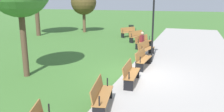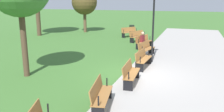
# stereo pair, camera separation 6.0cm
# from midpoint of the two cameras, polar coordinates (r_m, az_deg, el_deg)

# --- Properties ---
(ground_plane) EXTENTS (120.00, 120.00, 0.00)m
(ground_plane) POSITION_cam_midpoint_polar(r_m,az_deg,el_deg) (11.03, 6.82, -4.59)
(ground_plane) COLOR #3D6B2D
(path_paving) EXTENTS (37.14, 5.67, 0.01)m
(path_paving) POSITION_cam_midpoint_polar(r_m,az_deg,el_deg) (10.81, 17.72, -5.53)
(path_paving) COLOR #A39E99
(path_paving) RESTS_ON ground
(bench_0) EXTENTS (1.67, 1.35, 0.89)m
(bench_0) POSITION_cam_midpoint_polar(r_m,az_deg,el_deg) (21.85, 4.35, 5.89)
(bench_0) COLOR #996633
(bench_0) RESTS_ON ground
(bench_1) EXTENTS (1.73, 1.19, 0.89)m
(bench_1) POSITION_cam_midpoint_polar(r_m,az_deg,el_deg) (19.47, 6.33, 4.87)
(bench_1) COLOR #996633
(bench_1) RESTS_ON ground
(bench_2) EXTENTS (1.76, 1.00, 0.89)m
(bench_2) POSITION_cam_midpoint_polar(r_m,az_deg,el_deg) (17.02, 7.76, 3.55)
(bench_2) COLOR #996633
(bench_2) RESTS_ON ground
(bench_3) EXTENTS (1.76, 0.80, 0.89)m
(bench_3) POSITION_cam_midpoint_polar(r_m,az_deg,el_deg) (14.56, 8.38, 1.79)
(bench_3) COLOR #996633
(bench_3) RESTS_ON ground
(bench_4) EXTENTS (1.73, 0.58, 0.89)m
(bench_4) POSITION_cam_midpoint_polar(r_m,az_deg,el_deg) (12.11, 7.67, -0.63)
(bench_4) COLOR #996633
(bench_4) RESTS_ON ground
(bench_5) EXTENTS (1.73, 0.58, 0.89)m
(bench_5) POSITION_cam_midpoint_polar(r_m,az_deg,el_deg) (9.74, 4.66, -4.12)
(bench_5) COLOR #996633
(bench_5) RESTS_ON ground
(bench_6) EXTENTS (1.76, 0.80, 0.89)m
(bench_6) POSITION_cam_midpoint_polar(r_m,az_deg,el_deg) (7.61, -2.62, -9.36)
(bench_6) COLOR #996633
(bench_6) RESTS_ON ground
(person_seated) EXTENTS (0.46, 0.59, 1.20)m
(person_seated) POSITION_cam_midpoint_polar(r_m,az_deg,el_deg) (16.72, 7.79, 3.94)
(person_seated) COLOR maroon
(person_seated) RESTS_ON ground
(tree_3) EXTENTS (2.63, 2.63, 4.45)m
(tree_3) POSITION_cam_midpoint_polar(r_m,az_deg,el_deg) (24.97, -6.67, 12.91)
(tree_3) COLOR brown
(tree_3) RESTS_ON ground
(lamp_post) EXTENTS (0.32, 0.32, 4.05)m
(lamp_post) POSITION_cam_midpoint_polar(r_m,az_deg,el_deg) (12.92, 10.28, 10.70)
(lamp_post) COLOR black
(lamp_post) RESTS_ON ground
(trash_bin) EXTENTS (0.50, 0.50, 0.93)m
(trash_bin) POSITION_cam_midpoint_polar(r_m,az_deg,el_deg) (23.45, 4.92, 6.41)
(trash_bin) COLOR black
(trash_bin) RESTS_ON ground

